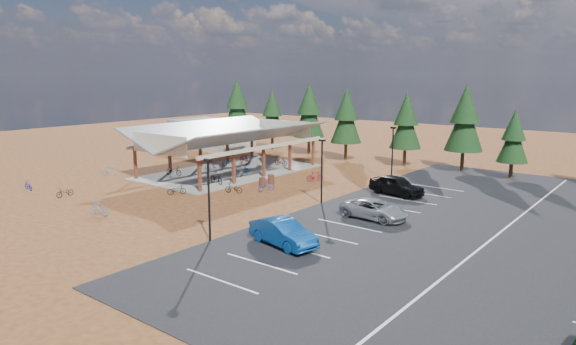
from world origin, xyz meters
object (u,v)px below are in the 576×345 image
Objects in this scene: bike_9 at (109,170)px; trash_bin_1 at (271,179)px; bike_12 at (177,190)px; bike_14 at (266,187)px; lamp_post_0 at (209,194)px; lamp_post_2 at (393,149)px; bike_8 at (65,192)px; car_2 at (374,209)px; bike_7 at (281,161)px; outbuilding at (214,134)px; bike_pavilion at (230,136)px; trash_bin_0 at (262,183)px; car_4 at (396,185)px; bike_13 at (99,208)px; bike_15 at (315,176)px; bike_5 at (237,171)px; bike_4 at (217,178)px; bike_1 at (211,168)px; bike_2 at (229,162)px; bike_6 at (242,169)px; bike_16 at (234,188)px; car_1 at (283,233)px; bike_0 at (174,171)px; lamp_post_1 at (322,166)px; bike_3 at (244,158)px; bike_10 at (28,186)px.

trash_bin_1 is at bearing -122.31° from bike_9.
bike_12 is 0.96× the size of bike_14.
lamp_post_2 is at bearing 90.00° from lamp_post_0.
lamp_post_0 is at bearing -90.00° from lamp_post_2.
bike_12 is at bearing 39.42° from bike_8.
bike_7 is at bearing 59.37° from car_2.
outbuilding is at bearing 148.59° from trash_bin_1.
bike_pavilion is 22.69m from lamp_post_0.
trash_bin_0 is at bearing -79.23° from trash_bin_1.
outbuilding is at bearing 83.37° from car_4.
bike_14 is (1.32, -1.00, -0.02)m from trash_bin_0.
lamp_post_2 is at bearing 149.09° from bike_13.
outbuilding is 6.55× the size of bike_15.
bike_5 is at bearing 157.15° from trash_bin_0.
bike_12 is 18.65m from car_4.
bike_4 reaches higher than bike_15.
bike_1 is 0.99× the size of bike_14.
bike_5 is at bearing -30.66° from bike_pavilion.
bike_6 reaches higher than bike_2.
bike_16 is 14.51m from car_1.
bike_14 is (11.59, 0.68, -0.15)m from bike_0.
bike_6 is (-13.25, 16.96, -2.43)m from lamp_post_0.
bike_5 is at bearing 108.87° from car_4.
car_4 is (3.41, -5.80, -2.11)m from lamp_post_2.
bike_12 is at bearing -123.45° from lamp_post_2.
car_4 reaches higher than bike_9.
outbuilding is 2.31× the size of car_1.
car_1 reaches higher than bike_13.
bike_6 is at bearing -179.46° from bike_13.
bike_16 is at bearing -40.16° from outbuilding.
outbuilding is 12.22× the size of trash_bin_0.
car_1 is 16.12m from car_4.
bike_1 is (-16.11, 3.30, -2.39)m from lamp_post_1.
bike_8 is at bearing 164.20° from bike_7.
bike_15 is 18.91m from car_1.
lamp_post_0 is 3.17× the size of bike_1.
bike_3 is at bearing 145.78° from trash_bin_1.
outbuilding is 28.91m from bike_10.
car_2 is at bearing -100.64° from bike_3.
bike_4 is 1.12× the size of bike_6.
bike_0 is at bearing -179.37° from lamp_post_1.
bike_2 is at bearing -37.25° from outbuilding.
bike_7 is at bearing -64.73° from bike_2.
bike_6 is 17.13m from bike_8.
trash_bin_0 is 16.24m from car_1.
bike_5 is 8.08m from bike_15.
bike_7 is at bearing 177.62° from bike_13.
bike_8 is 1.01× the size of bike_9.
bike_0 is at bearing 62.14° from bike_15.
bike_14 is at bearing -119.80° from bike_5.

